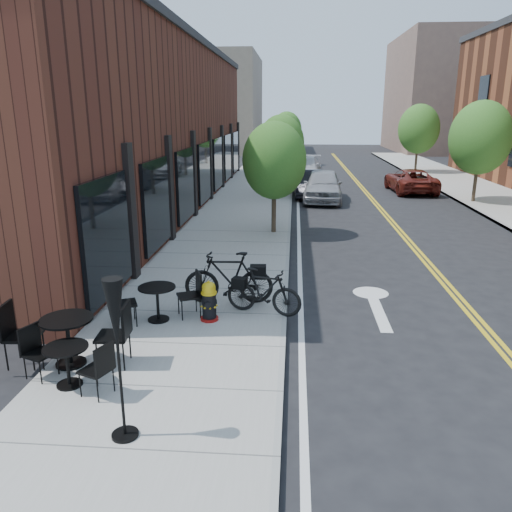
{
  "coord_description": "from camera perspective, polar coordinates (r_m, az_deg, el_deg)",
  "views": [
    {
      "loc": [
        0.1,
        -8.23,
        4.22
      ],
      "look_at": [
        -0.75,
        2.83,
        1.0
      ],
      "focal_mm": 35.0,
      "sensor_mm": 36.0,
      "label": 1
    }
  ],
  "objects": [
    {
      "name": "bicycle_left",
      "position": [
        10.99,
        -3.13,
        -2.48
      ],
      "size": [
        1.98,
        0.65,
        1.18
      ],
      "primitive_type": "imported",
      "rotation": [
        0.0,
        0.0,
        -1.52
      ],
      "color": "black",
      "rests_on": "sidewalk_near"
    },
    {
      "name": "tree_near_b",
      "position": [
        25.29,
        2.87,
        12.76
      ],
      "size": [
        2.3,
        2.3,
        3.98
      ],
      "color": "#382B1E",
      "rests_on": "sidewalk_near"
    },
    {
      "name": "parked_car_c",
      "position": [
        33.67,
        5.65,
        10.08
      ],
      "size": [
        2.54,
        4.91,
        1.36
      ],
      "primitive_type": "imported",
      "rotation": [
        0.0,
        0.0,
        -0.14
      ],
      "color": "silver",
      "rests_on": "ground"
    },
    {
      "name": "tree_near_a",
      "position": [
        17.32,
        2.1,
        10.83
      ],
      "size": [
        2.2,
        2.2,
        3.81
      ],
      "color": "#382B1E",
      "rests_on": "sidewalk_near"
    },
    {
      "name": "ground",
      "position": [
        9.25,
        3.37,
        -10.99
      ],
      "size": [
        120.0,
        120.0,
        0.0
      ],
      "primitive_type": "plane",
      "color": "black",
      "rests_on": "ground"
    },
    {
      "name": "bistro_set_a",
      "position": [
        8.34,
        -20.8,
        -11.08
      ],
      "size": [
        1.61,
        0.96,
        0.85
      ],
      "rotation": [
        0.0,
        0.0,
        -0.38
      ],
      "color": "black",
      "rests_on": "sidewalk_near"
    },
    {
      "name": "tree_far_b",
      "position": [
        25.71,
        24.28,
        12.21
      ],
      "size": [
        2.8,
        2.8,
        4.62
      ],
      "color": "#382B1E",
      "rests_on": "sidewalk_far"
    },
    {
      "name": "tree_near_c",
      "position": [
        33.28,
        3.27,
        13.26
      ],
      "size": [
        2.1,
        2.1,
        3.67
      ],
      "color": "#382B1E",
      "rests_on": "sidewalk_near"
    },
    {
      "name": "bistro_set_c",
      "position": [
        10.3,
        -11.2,
        -4.76
      ],
      "size": [
        1.77,
        1.11,
        0.94
      ],
      "rotation": [
        0.0,
        0.0,
        0.41
      ],
      "color": "black",
      "rests_on": "sidewalk_near"
    },
    {
      "name": "tree_far_c",
      "position": [
        37.24,
        18.11,
        13.63
      ],
      "size": [
        2.8,
        2.8,
        4.62
      ],
      "color": "#382B1E",
      "rests_on": "sidewalk_far"
    },
    {
      "name": "bg_building_right",
      "position": [
        60.39,
        20.58,
        16.91
      ],
      "size": [
        10.0,
        16.0,
        12.0
      ],
      "primitive_type": "cube",
      "color": "brown",
      "rests_on": "ground"
    },
    {
      "name": "parked_car_far",
      "position": [
        28.52,
        17.24,
        8.25
      ],
      "size": [
        2.3,
        4.63,
        1.26
      ],
      "primitive_type": "imported",
      "rotation": [
        0.0,
        0.0,
        3.19
      ],
      "color": "maroon",
      "rests_on": "ground"
    },
    {
      "name": "parked_car_b",
      "position": [
        26.04,
        5.96,
        8.24
      ],
      "size": [
        1.53,
        4.04,
        1.32
      ],
      "primitive_type": "imported",
      "rotation": [
        0.0,
        0.0,
        0.03
      ],
      "color": "black",
      "rests_on": "ground"
    },
    {
      "name": "fire_hydrant",
      "position": [
        10.19,
        -5.38,
        -5.2
      ],
      "size": [
        0.46,
        0.46,
        0.84
      ],
      "rotation": [
        0.0,
        0.0,
        0.29
      ],
      "color": "maroon",
      "rests_on": "sidewalk_near"
    },
    {
      "name": "bistro_set_b",
      "position": [
        8.94,
        -20.7,
        -8.38
      ],
      "size": [
        2.03,
        0.93,
        1.08
      ],
      "rotation": [
        0.0,
        0.0,
        0.08
      ],
      "color": "black",
      "rests_on": "sidewalk_near"
    },
    {
      "name": "bicycle_right",
      "position": [
        10.42,
        0.89,
        -4.07
      ],
      "size": [
        1.71,
        0.89,
        0.99
      ],
      "primitive_type": "imported",
      "rotation": [
        0.0,
        0.0,
        1.3
      ],
      "color": "black",
      "rests_on": "sidewalk_near"
    },
    {
      "name": "building_near",
      "position": [
        23.2,
        -12.51,
        14.04
      ],
      "size": [
        5.0,
        28.0,
        7.0
      ],
      "primitive_type": "cube",
      "color": "#461F16",
      "rests_on": "ground"
    },
    {
      "name": "bg_building_left",
      "position": [
        56.82,
        -3.98,
        16.95
      ],
      "size": [
        8.0,
        14.0,
        10.0
      ],
      "primitive_type": "cube",
      "color": "#726656",
      "rests_on": "ground"
    },
    {
      "name": "patio_umbrella",
      "position": [
        6.42,
        -15.71,
        -7.73
      ],
      "size": [
        0.35,
        0.35,
        2.18
      ],
      "color": "black",
      "rests_on": "sidewalk_near"
    },
    {
      "name": "sidewalk_near",
      "position": [
        18.82,
        -2.12,
        3.41
      ],
      "size": [
        4.0,
        70.0,
        0.12
      ],
      "primitive_type": "cube",
      "color": "#9E9B93",
      "rests_on": "ground"
    },
    {
      "name": "tree_near_d",
      "position": [
        41.26,
        3.52,
        14.18
      ],
      "size": [
        2.4,
        2.4,
        4.11
      ],
      "color": "#382B1E",
      "rests_on": "sidewalk_near"
    },
    {
      "name": "parked_car_a",
      "position": [
        24.71,
        7.65,
        8.01
      ],
      "size": [
        2.07,
        4.58,
        1.53
      ],
      "primitive_type": "imported",
      "rotation": [
        0.0,
        0.0,
        -0.06
      ],
      "color": "#9A9BA1",
      "rests_on": "ground"
    }
  ]
}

